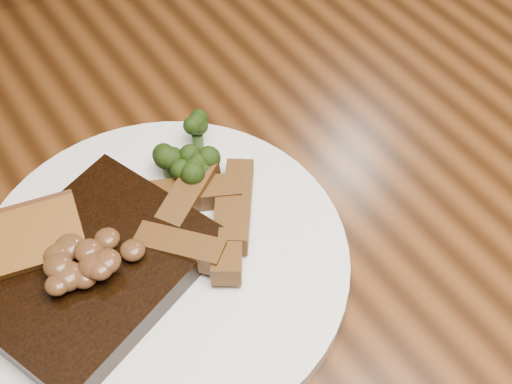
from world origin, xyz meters
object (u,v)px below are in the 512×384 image
dining_table (262,266)px  steak (91,271)px  plate (163,264)px  chair_far (11,65)px  garlic_bread (28,257)px  potato_wedges (224,216)px

dining_table → steak: 0.20m
dining_table → plate: 0.14m
dining_table → chair_far: 0.63m
dining_table → garlic_bread: size_ratio=16.56×
chair_far → potato_wedges: bearing=113.8°
plate → steak: bearing=165.9°
plate → garlic_bread: size_ratio=3.23×
plate → potato_wedges: size_ratio=2.57×
garlic_bread → potato_wedges: (0.16, -0.05, 0.00)m
plate → garlic_bread: bearing=148.5°
chair_far → garlic_bread: bearing=98.1°
chair_far → garlic_bread: chair_far is taller
chair_far → dining_table: bearing=117.6°
dining_table → garlic_bread: garlic_bread is taller
steak → chair_far: bearing=61.4°
dining_table → plate: (-0.10, -0.00, 0.10)m
chair_far → garlic_bread: (-0.13, -0.55, 0.26)m
chair_far → steak: size_ratio=5.11×
chair_far → potato_wedges: chair_far is taller
dining_table → potato_wedges: bearing=-177.8°
plate → potato_wedges: bearing=1.8°
dining_table → garlic_bread: bearing=164.8°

